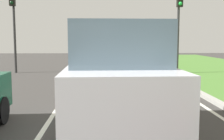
{
  "coord_description": "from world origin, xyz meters",
  "views": [
    {
      "loc": [
        0.57,
        2.63,
        1.95
      ],
      "look_at": [
        0.84,
        9.47,
        1.2
      ],
      "focal_mm": 43.69,
      "sensor_mm": 36.0,
      "label": 1
    }
  ],
  "objects": [
    {
      "name": "lane_line_right_edge",
      "position": [
        3.6,
        14.0,
        0.0
      ],
      "size": [
        0.12,
        32.0,
        0.01
      ],
      "primitive_type": "cube",
      "color": "silver",
      "rests_on": "ground"
    },
    {
      "name": "car_suv_ahead",
      "position": [
        0.88,
        8.3,
        1.17
      ],
      "size": [
        2.04,
        4.53,
        2.28
      ],
      "rotation": [
        0.0,
        0.0,
        0.02
      ],
      "color": "silver",
      "rests_on": "ground"
    },
    {
      "name": "ground_plane",
      "position": [
        0.0,
        14.0,
        0.0
      ],
      "size": [
        60.0,
        60.0,
        0.0
      ],
      "primitive_type": "plane",
      "color": "#383533"
    },
    {
      "name": "curb_right",
      "position": [
        4.1,
        14.0,
        0.06
      ],
      "size": [
        0.24,
        48.0,
        0.12
      ],
      "primitive_type": "cube",
      "color": "#9E9B93",
      "rests_on": "ground"
    },
    {
      "name": "lane_line_center",
      "position": [
        -0.7,
        14.0,
        0.0
      ],
      "size": [
        0.12,
        32.0,
        0.01
      ],
      "primitive_type": "cube",
      "color": "silver",
      "rests_on": "ground"
    },
    {
      "name": "traffic_light_overhead_left",
      "position": [
        -4.57,
        19.02,
        3.41
      ],
      "size": [
        0.32,
        0.5,
        4.99
      ],
      "color": "#2D2D2D",
      "rests_on": "ground"
    },
    {
      "name": "traffic_light_near_right",
      "position": [
        4.95,
        18.02,
        3.35
      ],
      "size": [
        0.32,
        0.5,
        5.0
      ],
      "color": "#2D2D2D",
      "rests_on": "ground"
    }
  ]
}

